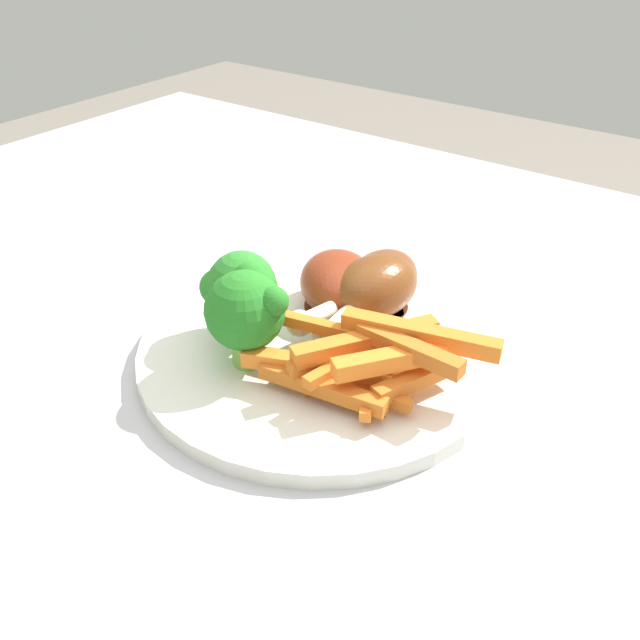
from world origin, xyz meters
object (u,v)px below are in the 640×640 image
at_px(broccoli_floret_front, 249,307).
at_px(chicken_drumstick_extra, 371,289).
at_px(carrot_fries_pile, 369,359).
at_px(dinner_plate, 320,350).
at_px(dining_table, 377,458).
at_px(broccoli_floret_middle, 239,287).
at_px(chicken_drumstick_near, 339,286).
at_px(chicken_drumstick_far, 377,286).

xyz_separation_m(broccoli_floret_front, chicken_drumstick_extra, (-0.03, -0.10, -0.02)).
height_order(carrot_fries_pile, chicken_drumstick_extra, chicken_drumstick_extra).
bearing_deg(carrot_fries_pile, broccoli_floret_front, 16.28).
bearing_deg(dinner_plate, dining_table, -152.07).
relative_size(broccoli_floret_front, chicken_drumstick_extra, 0.57).
xyz_separation_m(broccoli_floret_middle, carrot_fries_pile, (-0.11, -0.00, -0.02)).
height_order(dining_table, carrot_fries_pile, carrot_fries_pile).
height_order(broccoli_floret_front, broccoli_floret_middle, broccoli_floret_front).
bearing_deg(broccoli_floret_front, broccoli_floret_middle, -36.97).
height_order(carrot_fries_pile, chicken_drumstick_near, carrot_fries_pile).
relative_size(broccoli_floret_front, broccoli_floret_middle, 1.07).
bearing_deg(broccoli_floret_front, chicken_drumstick_near, -97.14).
relative_size(broccoli_floret_middle, chicken_drumstick_far, 0.51).
height_order(dining_table, broccoli_floret_middle, broccoli_floret_middle).
xyz_separation_m(broccoli_floret_middle, chicken_drumstick_near, (-0.04, -0.07, -0.02)).
distance_m(broccoli_floret_middle, chicken_drumstick_far, 0.11).
distance_m(dining_table, chicken_drumstick_extra, 0.14).
bearing_deg(broccoli_floret_middle, dinner_plate, -156.80).
bearing_deg(chicken_drumstick_extra, broccoli_floret_middle, 50.60).
height_order(dinner_plate, broccoli_floret_front, broccoli_floret_front).
height_order(carrot_fries_pile, chicken_drumstick_far, same).
bearing_deg(chicken_drumstick_far, dining_table, 128.62).
distance_m(dinner_plate, broccoli_floret_front, 0.07).
height_order(dining_table, chicken_drumstick_extra, chicken_drumstick_extra).
height_order(broccoli_floret_middle, chicken_drumstick_far, broccoli_floret_middle).
distance_m(broccoli_floret_front, chicken_drumstick_near, 0.09).
relative_size(dinner_plate, carrot_fries_pile, 1.74).
relative_size(dining_table, chicken_drumstick_extra, 10.51).
relative_size(dining_table, carrot_fries_pile, 8.53).
height_order(dining_table, chicken_drumstick_near, chicken_drumstick_near).
xyz_separation_m(broccoli_floret_front, chicken_drumstick_far, (-0.03, -0.11, -0.02)).
relative_size(broccoli_floret_middle, chicken_drumstick_extra, 0.53).
bearing_deg(chicken_drumstick_extra, carrot_fries_pile, 122.04).
height_order(broccoli_floret_middle, carrot_fries_pile, broccoli_floret_middle).
bearing_deg(dining_table, chicken_drumstick_near, -23.05).
xyz_separation_m(chicken_drumstick_far, chicken_drumstick_extra, (-0.00, 0.01, 0.00)).
bearing_deg(broccoli_floret_front, chicken_drumstick_extra, -110.02).
bearing_deg(broccoli_floret_front, dinner_plate, -121.57).
bearing_deg(dinner_plate, chicken_drumstick_far, -97.51).
distance_m(carrot_fries_pile, chicken_drumstick_far, 0.09).
bearing_deg(carrot_fries_pile, broccoli_floret_middle, 1.63).
xyz_separation_m(dining_table, carrot_fries_pile, (-0.01, 0.04, 0.13)).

